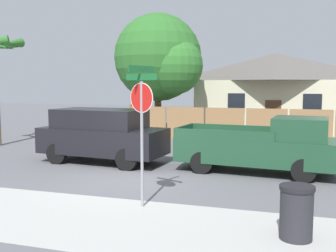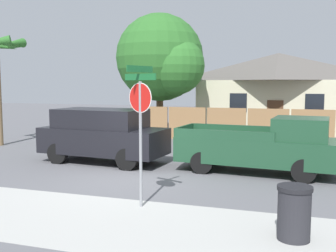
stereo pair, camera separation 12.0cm
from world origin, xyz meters
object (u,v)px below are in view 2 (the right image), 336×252
Objects in this scene: red_suv at (103,134)px; trash_bin at (294,213)px; stop_sign at (140,112)px; orange_pickup at (263,146)px; oak_tree at (163,59)px; house at (278,90)px.

trash_bin is at bearing -34.08° from red_suv.
orange_pickup is at bearing 82.37° from stop_sign.
oak_tree is 16.19m from trash_bin.
oak_tree reaches higher than house.
stop_sign reaches higher than orange_pickup.
trash_bin is (6.79, -5.53, -0.55)m from red_suv.
red_suv is 0.92× the size of orange_pickup.
oak_tree reaches higher than orange_pickup.
oak_tree is at bearing 131.61° from orange_pickup.
trash_bin is at bearing -62.56° from oak_tree.
red_suv is (-5.71, -13.32, -1.47)m from house.
oak_tree is 6.74× the size of trash_bin.
house is at bearing 93.27° from trash_bin.
trash_bin is at bearing 5.15° from stop_sign.
red_suv is at bearing -86.82° from oak_tree.
oak_tree is 1.33× the size of orange_pickup.
orange_pickup is 1.57× the size of stop_sign.
orange_pickup is at bearing 100.17° from trash_bin.
oak_tree is (-6.18, -4.88, 1.78)m from house.
orange_pickup reaches higher than trash_bin.
oak_tree is 1.44× the size of red_suv.
stop_sign is at bearing 164.11° from trash_bin.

